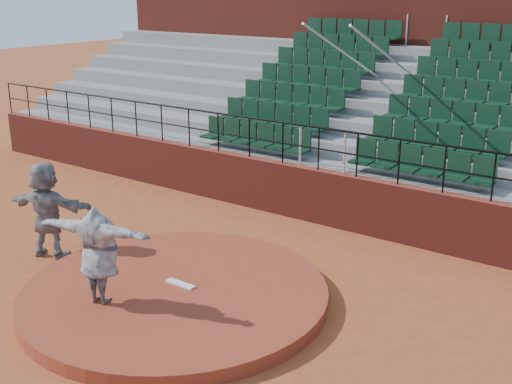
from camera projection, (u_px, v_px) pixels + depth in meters
ground at (175, 300)px, 11.59m from camera, size 90.00×90.00×0.00m
pitchers_mound at (175, 294)px, 11.55m from camera, size 5.50×5.50×0.25m
pitching_rubber at (181, 284)px, 11.62m from camera, size 0.60×0.15×0.03m
boundary_wall at (317, 196)px, 15.25m from camera, size 24.00×0.30×1.30m
wall_railing at (319, 139)px, 14.82m from camera, size 24.04×0.05×1.03m
seating_deck at (385, 135)px, 17.82m from camera, size 24.00×5.97×4.63m
press_box_facade at (442, 47)px, 20.23m from camera, size 24.00×3.00×7.10m
pitcher at (99, 255)px, 10.75m from camera, size 2.22×1.07×1.74m
fielder at (47, 210)px, 13.20m from camera, size 1.98×1.14×2.04m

